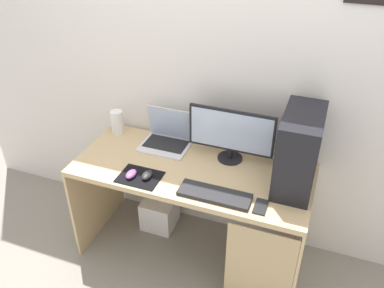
{
  "coord_description": "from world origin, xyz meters",
  "views": [
    {
      "loc": [
        0.72,
        -1.92,
        2.24
      ],
      "look_at": [
        0.0,
        0.0,
        0.92
      ],
      "focal_mm": 37.5,
      "sensor_mm": 36.0,
      "label": 1
    }
  ],
  "objects_px": {
    "mouse_left": "(147,175)",
    "pc_tower": "(299,151)",
    "mouse_right": "(131,174)",
    "subwoofer": "(160,212)",
    "laptop": "(167,138)",
    "speaker": "(117,122)",
    "cell_phone": "(261,207)",
    "monitor": "(231,134)",
    "keyboard": "(215,195)"
  },
  "relations": [
    {
      "from": "pc_tower",
      "to": "mouse_right",
      "type": "relative_size",
      "value": 4.91
    },
    {
      "from": "laptop",
      "to": "mouse_left",
      "type": "bearing_deg",
      "value": -84.23
    },
    {
      "from": "mouse_left",
      "to": "mouse_right",
      "type": "bearing_deg",
      "value": -165.26
    },
    {
      "from": "speaker",
      "to": "keyboard",
      "type": "bearing_deg",
      "value": -26.6
    },
    {
      "from": "cell_phone",
      "to": "subwoofer",
      "type": "distance_m",
      "value": 1.1
    },
    {
      "from": "pc_tower",
      "to": "laptop",
      "type": "height_order",
      "value": "pc_tower"
    },
    {
      "from": "laptop",
      "to": "keyboard",
      "type": "height_order",
      "value": "laptop"
    },
    {
      "from": "keyboard",
      "to": "mouse_left",
      "type": "distance_m",
      "value": 0.44
    },
    {
      "from": "mouse_left",
      "to": "subwoofer",
      "type": "xyz_separation_m",
      "value": [
        -0.11,
        0.36,
        -0.65
      ]
    },
    {
      "from": "monitor",
      "to": "keyboard",
      "type": "relative_size",
      "value": 1.31
    },
    {
      "from": "keyboard",
      "to": "cell_phone",
      "type": "xyz_separation_m",
      "value": [
        0.27,
        -0.0,
        -0.01
      ]
    },
    {
      "from": "mouse_right",
      "to": "cell_phone",
      "type": "xyz_separation_m",
      "value": [
        0.8,
        0.0,
        -0.02
      ]
    },
    {
      "from": "monitor",
      "to": "mouse_left",
      "type": "xyz_separation_m",
      "value": [
        -0.42,
        -0.37,
        -0.17
      ]
    },
    {
      "from": "laptop",
      "to": "subwoofer",
      "type": "distance_m",
      "value": 0.68
    },
    {
      "from": "mouse_left",
      "to": "monitor",
      "type": "bearing_deg",
      "value": 41.44
    },
    {
      "from": "monitor",
      "to": "subwoofer",
      "type": "relative_size",
      "value": 2.27
    },
    {
      "from": "keyboard",
      "to": "monitor",
      "type": "bearing_deg",
      "value": 93.22
    },
    {
      "from": "speaker",
      "to": "monitor",
      "type": "bearing_deg",
      "value": -3.29
    },
    {
      "from": "pc_tower",
      "to": "mouse_right",
      "type": "height_order",
      "value": "pc_tower"
    },
    {
      "from": "pc_tower",
      "to": "cell_phone",
      "type": "bearing_deg",
      "value": -116.27
    },
    {
      "from": "speaker",
      "to": "mouse_right",
      "type": "bearing_deg",
      "value": -52.55
    },
    {
      "from": "mouse_right",
      "to": "subwoofer",
      "type": "distance_m",
      "value": 0.75
    },
    {
      "from": "monitor",
      "to": "speaker",
      "type": "height_order",
      "value": "monitor"
    },
    {
      "from": "mouse_left",
      "to": "pc_tower",
      "type": "bearing_deg",
      "value": 16.93
    },
    {
      "from": "monitor",
      "to": "mouse_left",
      "type": "relative_size",
      "value": 5.73
    },
    {
      "from": "mouse_right",
      "to": "cell_phone",
      "type": "height_order",
      "value": "mouse_right"
    },
    {
      "from": "cell_phone",
      "to": "pc_tower",
      "type": "bearing_deg",
      "value": 63.73
    },
    {
      "from": "pc_tower",
      "to": "speaker",
      "type": "distance_m",
      "value": 1.29
    },
    {
      "from": "pc_tower",
      "to": "speaker",
      "type": "xyz_separation_m",
      "value": [
        -1.28,
        0.16,
        -0.15
      ]
    },
    {
      "from": "pc_tower",
      "to": "mouse_right",
      "type": "distance_m",
      "value": 1.0
    },
    {
      "from": "cell_phone",
      "to": "subwoofer",
      "type": "bearing_deg",
      "value": 154.89
    },
    {
      "from": "laptop",
      "to": "keyboard",
      "type": "relative_size",
      "value": 0.78
    },
    {
      "from": "monitor",
      "to": "mouse_left",
      "type": "height_order",
      "value": "monitor"
    },
    {
      "from": "laptop",
      "to": "cell_phone",
      "type": "height_order",
      "value": "laptop"
    },
    {
      "from": "keyboard",
      "to": "subwoofer",
      "type": "height_order",
      "value": "keyboard"
    },
    {
      "from": "mouse_left",
      "to": "mouse_right",
      "type": "relative_size",
      "value": 1.0
    },
    {
      "from": "speaker",
      "to": "laptop",
      "type": "bearing_deg",
      "value": -3.21
    },
    {
      "from": "mouse_right",
      "to": "mouse_left",
      "type": "bearing_deg",
      "value": 14.74
    },
    {
      "from": "laptop",
      "to": "subwoofer",
      "type": "height_order",
      "value": "laptop"
    },
    {
      "from": "mouse_right",
      "to": "laptop",
      "type": "bearing_deg",
      "value": 82.49
    },
    {
      "from": "laptop",
      "to": "subwoofer",
      "type": "xyz_separation_m",
      "value": [
        -0.07,
        -0.03,
        -0.67
      ]
    },
    {
      "from": "pc_tower",
      "to": "monitor",
      "type": "relative_size",
      "value": 0.86
    },
    {
      "from": "mouse_right",
      "to": "speaker",
      "type": "bearing_deg",
      "value": 127.45
    },
    {
      "from": "monitor",
      "to": "speaker",
      "type": "xyz_separation_m",
      "value": [
        -0.85,
        0.05,
        -0.11
      ]
    },
    {
      "from": "monitor",
      "to": "subwoofer",
      "type": "xyz_separation_m",
      "value": [
        -0.52,
        -0.01,
        -0.82
      ]
    },
    {
      "from": "speaker",
      "to": "keyboard",
      "type": "distance_m",
      "value": 0.98
    },
    {
      "from": "speaker",
      "to": "cell_phone",
      "type": "bearing_deg",
      "value": -21.02
    },
    {
      "from": "mouse_left",
      "to": "cell_phone",
      "type": "bearing_deg",
      "value": -1.74
    },
    {
      "from": "mouse_right",
      "to": "cell_phone",
      "type": "bearing_deg",
      "value": 0.25
    },
    {
      "from": "laptop",
      "to": "speaker",
      "type": "height_order",
      "value": "laptop"
    }
  ]
}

